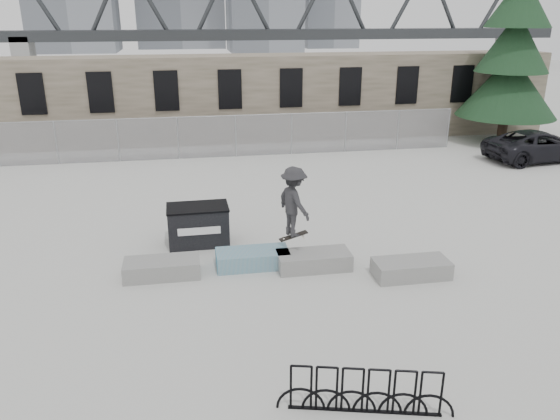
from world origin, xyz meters
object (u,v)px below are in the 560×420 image
Objects in this scene: dumpster at (198,225)px; skateboarder at (294,202)px; planter_center_left at (253,258)px; planter_far_left at (162,267)px; planter_offset at (411,268)px; planter_center_right at (314,260)px; suv at (538,146)px; bike_rack at (365,391)px; spruce_tree at (513,52)px.

dumpster is 0.90× the size of skateboarder.
planter_center_left is 1.98m from skateboarder.
planter_far_left is 3.93m from skateboarder.
planter_far_left is 2.46m from planter_center_left.
planter_far_left is at bearing 169.82° from planter_offset.
planter_center_right is 16.17m from suv.
planter_center_left is 1.00× the size of planter_center_right.
bike_rack is at bearing -72.74° from dumpster.
dumpster is (1.05, 2.03, 0.36)m from planter_far_left.
spruce_tree is at bearing 52.09° from planter_offset.
planter_center_right is 0.97× the size of skateboarder.
skateboarder is at bearing -7.78° from planter_center_left.
planter_offset is 5.63m from bike_rack.
skateboarder reaches higher than planter_offset.
suv reaches higher than dumpster.
dumpster is at bearing 149.78° from planter_offset.
bike_rack is at bearing -58.61° from planter_far_left.
skateboarder reaches higher than planter_center_right.
planter_center_left and planter_offset have the same top height.
planter_offset is at bearing -18.36° from planter_center_left.
planter_center_right is 0.39× the size of suv.
dumpster is 0.60× the size of bike_rack.
spruce_tree is at bearing 36.59° from planter_far_left.
bike_rack is at bearing -126.24° from spruce_tree.
spruce_tree reaches higher than planter_offset.
spruce_tree is 2.25× the size of suv.
spruce_tree is at bearing 53.76° from bike_rack.
planter_center_left is 0.97× the size of skateboarder.
spruce_tree reaches higher than skateboarder.
planter_offset is 1.08× the size of dumpster.
suv is at bearing 28.25° from planter_far_left.
planter_far_left is 0.39× the size of suv.
planter_center_right is at bearing -37.23° from dumpster.
planter_center_left is at bearing 101.03° from bike_rack.
planter_far_left is 1.00× the size of planter_center_left.
spruce_tree is (15.23, 12.95, 4.43)m from planter_center_left.
bike_rack is (-0.44, -5.77, 0.19)m from planter_center_right.
planter_far_left is 1.08× the size of dumpster.
bike_rack is (-2.88, -4.83, 0.19)m from planter_offset.
dumpster is at bearing 29.21° from skateboarder.
spruce_tree is 5.58m from suv.
planter_offset is 0.39× the size of suv.
suv reaches higher than planter_offset.
planter_center_left is at bearing 4.23° from planter_far_left.
planter_offset is 0.97× the size of skateboarder.
planter_far_left is 1.00× the size of planter_offset.
suv is 2.49× the size of skateboarder.
planter_center_left is 0.17× the size of spruce_tree.
spruce_tree is (16.64, 11.11, 4.07)m from dumpster.
planter_far_left is 0.17× the size of spruce_tree.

